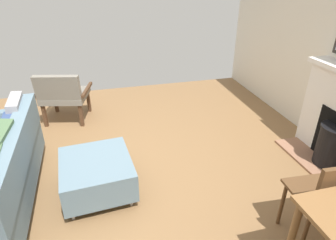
{
  "coord_description": "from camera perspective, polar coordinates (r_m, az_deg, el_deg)",
  "views": [
    {
      "loc": [
        -0.13,
        2.45,
        2.01
      ],
      "look_at": [
        -0.74,
        0.11,
        0.72
      ],
      "focal_mm": 30.75,
      "sensor_mm": 36.0,
      "label": 1
    }
  ],
  "objects": [
    {
      "name": "ottoman",
      "position": [
        2.93,
        -13.91,
        -10.2
      ],
      "size": [
        0.72,
        0.77,
        0.38
      ],
      "color": "#B2B2B7",
      "rests_on": "ground"
    },
    {
      "name": "ground_plane",
      "position": [
        3.17,
        -13.81,
        -12.42
      ],
      "size": [
        5.76,
        5.4,
        0.01
      ],
      "primitive_type": "cube",
      "color": "olive"
    },
    {
      "name": "armchair_accent",
      "position": [
        4.33,
        -20.11,
        4.95
      ],
      "size": [
        0.78,
        0.71,
        0.77
      ],
      "color": "#4C3321",
      "rests_on": "ground"
    },
    {
      "name": "dining_chair_near_fireplace",
      "position": [
        2.5,
        28.81,
        -12.96
      ],
      "size": [
        0.42,
        0.42,
        0.84
      ],
      "color": "brown",
      "rests_on": "ground"
    }
  ]
}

